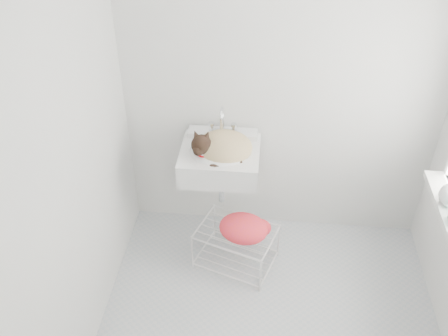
{
  "coord_description": "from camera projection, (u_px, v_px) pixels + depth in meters",
  "views": [
    {
      "loc": [
        -0.1,
        -2.01,
        2.79
      ],
      "look_at": [
        -0.34,
        0.5,
        0.88
      ],
      "focal_mm": 40.07,
      "sensor_mm": 36.0,
      "label": 1
    }
  ],
  "objects": [
    {
      "name": "left_wall",
      "position": [
        70.0,
        161.0,
        2.6
      ],
      "size": [
        0.02,
        2.0,
        2.5
      ],
      "primitive_type": "cube",
      "color": "silver",
      "rests_on": "ground"
    },
    {
      "name": "sink",
      "position": [
        220.0,
        150.0,
        3.37
      ],
      "size": [
        0.54,
        0.47,
        0.21
      ],
      "primitive_type": "cube",
      "color": "white",
      "rests_on": "back_wall"
    },
    {
      "name": "back_wall",
      "position": [
        283.0,
        81.0,
        3.31
      ],
      "size": [
        2.2,
        0.02,
        2.5
      ],
      "primitive_type": "cube",
      "color": "silver",
      "rests_on": "ground"
    },
    {
      "name": "floor",
      "position": [
        269.0,
        324.0,
        3.27
      ],
      "size": [
        2.2,
        2.0,
        0.02
      ],
      "primitive_type": "cube",
      "color": "#A6ADB4",
      "rests_on": "ground"
    },
    {
      "name": "cat",
      "position": [
        222.0,
        147.0,
        3.33
      ],
      "size": [
        0.42,
        0.34,
        0.25
      ],
      "rotation": [
        0.0,
        0.0,
        0.08
      ],
      "color": "tan",
      "rests_on": "sink"
    },
    {
      "name": "towel",
      "position": [
        243.0,
        233.0,
        3.45
      ],
      "size": [
        0.39,
        0.32,
        0.14
      ],
      "primitive_type": "ellipsoid",
      "rotation": [
        0.0,
        0.0,
        -0.23
      ],
      "color": "#F33B00",
      "rests_on": "wire_rack"
    },
    {
      "name": "wire_rack",
      "position": [
        236.0,
        247.0,
        3.61
      ],
      "size": [
        0.61,
        0.52,
        0.31
      ],
      "primitive_type": "cube",
      "rotation": [
        0.0,
        0.0,
        -0.33
      ],
      "color": "silver",
      "rests_on": "floor"
    },
    {
      "name": "faucet",
      "position": [
        223.0,
        118.0,
        3.43
      ],
      "size": [
        0.19,
        0.14,
        0.19
      ],
      "primitive_type": null,
      "color": "silver",
      "rests_on": "sink"
    }
  ]
}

